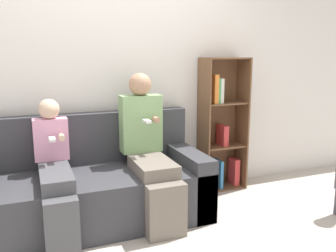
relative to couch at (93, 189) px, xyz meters
name	(u,v)px	position (x,y,z in m)	size (l,w,h in m)	color
ground_plane	(147,241)	(0.33, -0.52, -0.30)	(14.00, 14.00, 0.00)	#BCB2A8
back_wall	(114,74)	(0.33, 0.46, 0.98)	(10.00, 0.06, 2.55)	silver
couch	(93,189)	(0.00, 0.00, 0.00)	(1.99, 0.86, 0.93)	#38383D
adult_seated	(149,146)	(0.49, -0.09, 0.37)	(0.38, 0.82, 1.30)	#70665B
child_seated	(55,170)	(-0.32, -0.14, 0.26)	(0.29, 0.83, 1.09)	#47474C
bookshelf	(220,124)	(1.46, 0.31, 0.43)	(0.49, 0.28, 1.43)	brown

